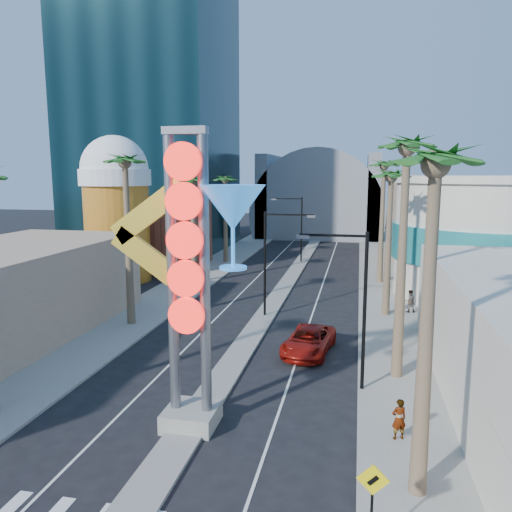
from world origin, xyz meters
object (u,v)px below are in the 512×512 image
(pedestrian_a, at_px, (399,419))
(pedestrian_b, at_px, (410,301))
(red_pickup, at_px, (309,341))
(neon_sign, at_px, (207,259))

(pedestrian_a, bearing_deg, pedestrian_b, -118.61)
(pedestrian_a, distance_m, pedestrian_b, 19.74)
(red_pickup, bearing_deg, pedestrian_b, 64.05)
(pedestrian_a, bearing_deg, red_pickup, -86.44)
(pedestrian_a, relative_size, pedestrian_b, 0.97)
(neon_sign, relative_size, pedestrian_a, 7.37)
(red_pickup, bearing_deg, pedestrian_a, -56.38)
(pedestrian_b, bearing_deg, neon_sign, 55.57)
(neon_sign, height_order, pedestrian_a, neon_sign)
(pedestrian_a, xyz_separation_m, pedestrian_b, (2.22, 19.62, 0.03))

